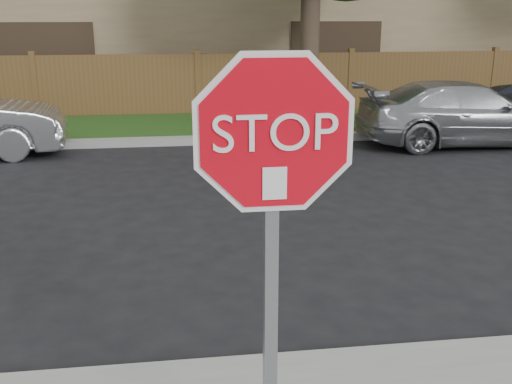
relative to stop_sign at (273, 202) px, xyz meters
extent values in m
plane|color=black|center=(0.16, 1.48, -1.83)|extent=(90.00, 90.00, 0.00)
cube|color=gray|center=(0.16, 9.63, -1.75)|extent=(70.00, 0.30, 0.15)
cube|color=#1E4714|center=(0.16, 11.28, -1.77)|extent=(70.00, 3.00, 0.12)
cube|color=brown|center=(0.16, 12.88, -1.03)|extent=(70.00, 0.12, 1.60)
cylinder|color=#382B21|center=(2.66, 11.18, 0.13)|extent=(0.44, 0.44, 3.92)
cube|color=gray|center=(0.00, 0.05, -0.58)|extent=(0.07, 0.06, 2.30)
cylinder|color=white|center=(0.00, -0.02, 0.32)|extent=(1.01, 0.02, 1.01)
cylinder|color=red|center=(0.00, -0.03, 0.32)|extent=(0.93, 0.02, 0.93)
cube|color=white|center=(0.00, -0.05, 0.10)|extent=(0.11, 0.00, 0.15)
imported|color=#A5A6AC|center=(5.42, 8.88, -1.19)|extent=(4.42, 1.80, 1.28)
camera|label=1|loc=(-0.42, -2.57, 0.84)|focal=42.00mm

